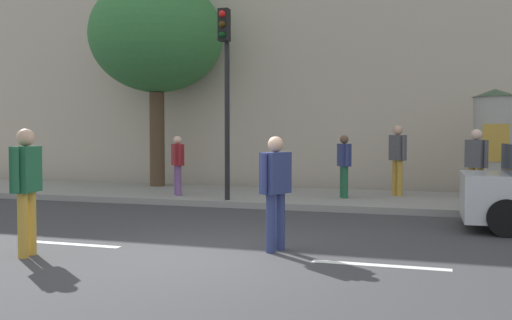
{
  "coord_description": "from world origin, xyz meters",
  "views": [
    {
      "loc": [
        3.24,
        -7.73,
        1.71
      ],
      "look_at": [
        0.03,
        2.0,
        1.27
      ],
      "focal_mm": 41.21,
      "sensor_mm": 36.0,
      "label": 1
    }
  ],
  "objects_px": {
    "street_tree": "(156,36)",
    "pedestrian_with_backpack": "(398,154)",
    "pedestrian_near_pole": "(476,161)",
    "poster_column": "(494,143)",
    "pedestrian_tallest": "(276,183)",
    "pedestrian_with_bag": "(26,180)",
    "pedestrian_in_red_top": "(178,160)",
    "traffic_light": "(225,73)",
    "pedestrian_in_light_jacket": "(344,161)"
  },
  "relations": [
    {
      "from": "pedestrian_in_light_jacket",
      "to": "pedestrian_in_red_top",
      "type": "height_order",
      "value": "pedestrian_in_light_jacket"
    },
    {
      "from": "pedestrian_in_red_top",
      "to": "pedestrian_with_bag",
      "type": "bearing_deg",
      "value": -81.68
    },
    {
      "from": "pedestrian_with_bag",
      "to": "pedestrian_in_light_jacket",
      "type": "xyz_separation_m",
      "value": [
        3.16,
        7.63,
        -0.02
      ]
    },
    {
      "from": "street_tree",
      "to": "pedestrian_near_pole",
      "type": "height_order",
      "value": "street_tree"
    },
    {
      "from": "pedestrian_with_backpack",
      "to": "street_tree",
      "type": "bearing_deg",
      "value": 175.06
    },
    {
      "from": "poster_column",
      "to": "pedestrian_tallest",
      "type": "bearing_deg",
      "value": -115.12
    },
    {
      "from": "traffic_light",
      "to": "pedestrian_near_pole",
      "type": "distance_m",
      "value": 5.97
    },
    {
      "from": "traffic_light",
      "to": "pedestrian_in_red_top",
      "type": "height_order",
      "value": "traffic_light"
    },
    {
      "from": "pedestrian_tallest",
      "to": "pedestrian_with_backpack",
      "type": "relative_size",
      "value": 0.94
    },
    {
      "from": "pedestrian_with_backpack",
      "to": "pedestrian_with_bag",
      "type": "bearing_deg",
      "value": -117.03
    },
    {
      "from": "poster_column",
      "to": "pedestrian_with_backpack",
      "type": "height_order",
      "value": "poster_column"
    },
    {
      "from": "pedestrian_in_light_jacket",
      "to": "pedestrian_near_pole",
      "type": "distance_m",
      "value": 3.15
    },
    {
      "from": "traffic_light",
      "to": "pedestrian_in_red_top",
      "type": "relative_size",
      "value": 2.94
    },
    {
      "from": "pedestrian_near_pole",
      "to": "traffic_light",
      "type": "bearing_deg",
      "value": -174.7
    },
    {
      "from": "pedestrian_in_light_jacket",
      "to": "pedestrian_in_red_top",
      "type": "relative_size",
      "value": 1.01
    },
    {
      "from": "street_tree",
      "to": "pedestrian_with_backpack",
      "type": "distance_m",
      "value": 7.97
    },
    {
      "from": "pedestrian_with_bag",
      "to": "pedestrian_in_light_jacket",
      "type": "distance_m",
      "value": 8.26
    },
    {
      "from": "pedestrian_with_bag",
      "to": "pedestrian_with_backpack",
      "type": "bearing_deg",
      "value": 62.97
    },
    {
      "from": "traffic_light",
      "to": "pedestrian_in_light_jacket",
      "type": "bearing_deg",
      "value": 28.88
    },
    {
      "from": "poster_column",
      "to": "pedestrian_with_bag",
      "type": "bearing_deg",
      "value": -127.15
    },
    {
      "from": "traffic_light",
      "to": "poster_column",
      "type": "distance_m",
      "value": 6.82
    },
    {
      "from": "pedestrian_tallest",
      "to": "pedestrian_near_pole",
      "type": "height_order",
      "value": "pedestrian_near_pole"
    },
    {
      "from": "street_tree",
      "to": "pedestrian_in_light_jacket",
      "type": "bearing_deg",
      "value": -14.6
    },
    {
      "from": "pedestrian_with_bag",
      "to": "pedestrian_in_red_top",
      "type": "bearing_deg",
      "value": 98.32
    },
    {
      "from": "poster_column",
      "to": "pedestrian_with_backpack",
      "type": "relative_size",
      "value": 1.49
    },
    {
      "from": "pedestrian_near_pole",
      "to": "pedestrian_with_bag",
      "type": "bearing_deg",
      "value": -132.56
    },
    {
      "from": "pedestrian_in_light_jacket",
      "to": "street_tree",
      "type": "bearing_deg",
      "value": 165.4
    },
    {
      "from": "pedestrian_near_pole",
      "to": "pedestrian_in_red_top",
      "type": "bearing_deg",
      "value": 178.63
    },
    {
      "from": "pedestrian_in_red_top",
      "to": "pedestrian_with_backpack",
      "type": "height_order",
      "value": "pedestrian_with_backpack"
    },
    {
      "from": "street_tree",
      "to": "pedestrian_with_backpack",
      "type": "height_order",
      "value": "street_tree"
    },
    {
      "from": "street_tree",
      "to": "pedestrian_near_pole",
      "type": "distance_m",
      "value": 9.95
    },
    {
      "from": "poster_column",
      "to": "pedestrian_tallest",
      "type": "distance_m",
      "value": 8.16
    },
    {
      "from": "traffic_light",
      "to": "pedestrian_in_light_jacket",
      "type": "distance_m",
      "value": 3.62
    },
    {
      "from": "poster_column",
      "to": "pedestrian_near_pole",
      "type": "distance_m",
      "value": 2.17
    },
    {
      "from": "pedestrian_tallest",
      "to": "poster_column",
      "type": "bearing_deg",
      "value": 64.88
    },
    {
      "from": "street_tree",
      "to": "pedestrian_with_backpack",
      "type": "bearing_deg",
      "value": -4.94
    },
    {
      "from": "pedestrian_in_red_top",
      "to": "traffic_light",
      "type": "bearing_deg",
      "value": -23.5
    },
    {
      "from": "street_tree",
      "to": "pedestrian_in_light_jacket",
      "type": "distance_m",
      "value": 7.13
    },
    {
      "from": "traffic_light",
      "to": "pedestrian_with_backpack",
      "type": "bearing_deg",
      "value": 31.88
    },
    {
      "from": "poster_column",
      "to": "pedestrian_in_red_top",
      "type": "height_order",
      "value": "poster_column"
    },
    {
      "from": "traffic_light",
      "to": "street_tree",
      "type": "height_order",
      "value": "street_tree"
    },
    {
      "from": "poster_column",
      "to": "pedestrian_in_red_top",
      "type": "relative_size",
      "value": 1.76
    },
    {
      "from": "pedestrian_tallest",
      "to": "pedestrian_with_backpack",
      "type": "bearing_deg",
      "value": 80.82
    },
    {
      "from": "traffic_light",
      "to": "pedestrian_near_pole",
      "type": "xyz_separation_m",
      "value": [
        5.59,
        0.52,
        -2.03
      ]
    },
    {
      "from": "pedestrian_near_pole",
      "to": "pedestrian_with_backpack",
      "type": "bearing_deg",
      "value": 134.55
    },
    {
      "from": "traffic_light",
      "to": "pedestrian_tallest",
      "type": "height_order",
      "value": "traffic_light"
    },
    {
      "from": "poster_column",
      "to": "pedestrian_tallest",
      "type": "xyz_separation_m",
      "value": [
        -3.46,
        -7.37,
        -0.51
      ]
    },
    {
      "from": "pedestrian_tallest",
      "to": "pedestrian_in_light_jacket",
      "type": "bearing_deg",
      "value": 90.51
    },
    {
      "from": "pedestrian_with_bag",
      "to": "pedestrian_in_red_top",
      "type": "distance_m",
      "value": 6.97
    },
    {
      "from": "pedestrian_near_pole",
      "to": "pedestrian_in_red_top",
      "type": "xyz_separation_m",
      "value": [
        -7.18,
        0.17,
        -0.09
      ]
    }
  ]
}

